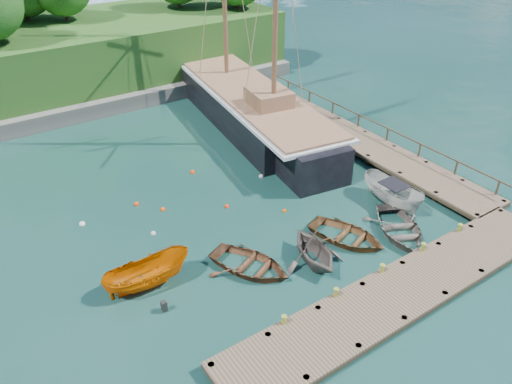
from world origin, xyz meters
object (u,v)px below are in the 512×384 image
Objects in this scene: rowboat_3 at (398,233)px; cabin_boat_white at (391,204)px; rowboat_1 at (313,262)px; schooner at (248,109)px; motorboat_orange at (149,286)px; rowboat_0 at (250,270)px; rowboat_2 at (346,240)px.

cabin_boat_white reaches higher than rowboat_3.
schooner is (6.87, 16.55, 1.24)m from rowboat_1.
motorboat_orange is 0.15× the size of schooner.
schooner is (1.25, 17.31, 1.24)m from rowboat_3.
cabin_boat_white is (7.51, 1.57, 0.00)m from rowboat_1.
schooner is at bearing 112.95° from rowboat_3.
schooner reaches higher than motorboat_orange.
schooner reaches higher than rowboat_0.
rowboat_1 is at bearing -166.71° from cabin_boat_white.
rowboat_1 is 5.66m from rowboat_3.
cabin_boat_white is at bearing 78.07° from rowboat_3.
rowboat_0 is 3.33m from rowboat_1.
rowboat_0 is 8.91m from rowboat_3.
rowboat_2 is 16.72m from schooner.
motorboat_orange is (-4.78, 1.80, 0.00)m from rowboat_0.
schooner is at bearing 54.99° from rowboat_2.
rowboat_1 is at bearing -109.15° from motorboat_orange.
rowboat_0 is 1.18× the size of rowboat_1.
rowboat_0 is at bearing -107.87° from motorboat_orange.
cabin_boat_white reaches higher than rowboat_2.
rowboat_1 is 7.67m from cabin_boat_white.
motorboat_orange is at bearing 169.13° from rowboat_1.
rowboat_0 is 0.15× the size of schooner.
rowboat_1 is 17.96m from schooner.
motorboat_orange is (-13.44, 3.91, 0.00)m from rowboat_3.
motorboat_orange is (-10.54, 2.74, 0.00)m from rowboat_2.
cabin_boat_white is (1.89, 2.34, 0.00)m from rowboat_3.
rowboat_3 is at bearing 3.26° from rowboat_1.
rowboat_3 is (8.66, -2.11, 0.00)m from rowboat_0.
schooner reaches higher than rowboat_1.
rowboat_1 is 8.44m from motorboat_orange.
rowboat_0 is 10.56m from cabin_boat_white.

